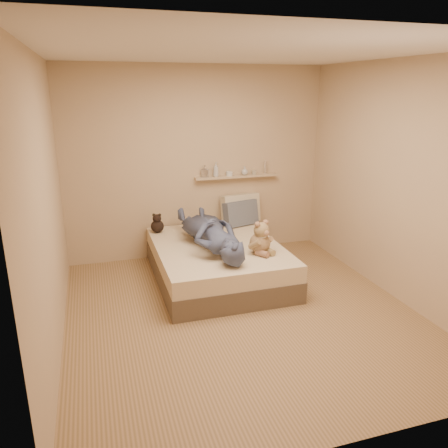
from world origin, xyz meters
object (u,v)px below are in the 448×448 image
object	(u,v)px
pillow_cream	(241,208)
pillow_grey	(241,213)
bed	(217,262)
wall_shelf	(237,176)
teddy_bear	(261,240)
dark_plush	(157,224)
game_console	(229,247)
person	(210,232)

from	to	relation	value
pillow_cream	pillow_grey	bearing A→B (deg)	-108.24
bed	wall_shelf	world-z (taller)	wall_shelf
pillow_cream	teddy_bear	bearing A→B (deg)	-98.42
pillow_grey	dark_plush	bearing A→B (deg)	179.91
dark_plush	wall_shelf	world-z (taller)	wall_shelf
bed	pillow_grey	size ratio (longest dim) A/B	3.80
teddy_bear	game_console	bearing A→B (deg)	-170.56
pillow_grey	person	bearing A→B (deg)	-131.19
dark_plush	pillow_grey	world-z (taller)	pillow_grey
teddy_bear	pillow_cream	size ratio (longest dim) A/B	0.73
teddy_bear	person	bearing A→B (deg)	142.55
pillow_grey	wall_shelf	distance (m)	0.53
wall_shelf	person	bearing A→B (deg)	-124.34
teddy_bear	dark_plush	xyz separation A→B (m)	(-1.03, 1.12, -0.05)
pillow_cream	pillow_grey	size ratio (longest dim) A/B	1.10
person	bed	bearing A→B (deg)	-161.74
teddy_bear	person	size ratio (longest dim) A/B	0.25
bed	wall_shelf	size ratio (longest dim) A/B	1.58
game_console	pillow_grey	distance (m)	1.31
dark_plush	pillow_grey	size ratio (longest dim) A/B	0.53
pillow_cream	pillow_grey	distance (m)	0.15
pillow_cream	pillow_grey	xyz separation A→B (m)	(-0.05, -0.14, -0.03)
game_console	dark_plush	distance (m)	1.34
teddy_bear	wall_shelf	bearing A→B (deg)	83.63
pillow_cream	person	xyz separation A→B (m)	(-0.69, -0.87, -0.01)
wall_shelf	pillow_grey	bearing A→B (deg)	-92.41
teddy_bear	person	distance (m)	0.63
pillow_grey	wall_shelf	world-z (taller)	wall_shelf
dark_plush	wall_shelf	bearing A→B (deg)	10.44
game_console	pillow_cream	size ratio (longest dim) A/B	0.30
bed	dark_plush	xyz separation A→B (m)	(-0.63, 0.69, 0.34)
game_console	person	size ratio (longest dim) A/B	0.10
bed	dark_plush	world-z (taller)	dark_plush
game_console	dark_plush	world-z (taller)	dark_plush
game_console	wall_shelf	bearing A→B (deg)	68.23
bed	person	xyz separation A→B (m)	(-0.10, -0.04, 0.42)
person	pillow_cream	bearing A→B (deg)	-132.95
bed	game_console	world-z (taller)	game_console
person	game_console	bearing A→B (deg)	96.48
game_console	person	bearing A→B (deg)	101.21
pillow_grey	person	distance (m)	0.97
pillow_grey	person	xyz separation A→B (m)	(-0.64, -0.73, 0.02)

